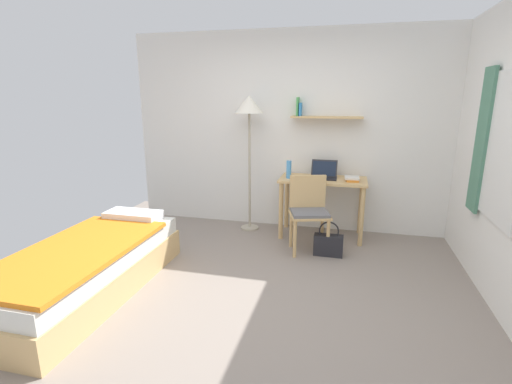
{
  "coord_description": "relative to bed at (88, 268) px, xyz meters",
  "views": [
    {
      "loc": [
        0.74,
        -2.96,
        1.77
      ],
      "look_at": [
        -0.12,
        0.51,
        0.85
      ],
      "focal_mm": 26.29,
      "sensor_mm": 36.0,
      "label": 1
    }
  ],
  "objects": [
    {
      "name": "ground_plane",
      "position": [
        1.52,
        0.28,
        -0.24
      ],
      "size": [
        5.28,
        5.28,
        0.0
      ],
      "primitive_type": "plane",
      "color": "gray"
    },
    {
      "name": "handbag",
      "position": [
        2.1,
        1.37,
        -0.1
      ],
      "size": [
        0.33,
        0.12,
        0.41
      ],
      "color": "#232328",
      "rests_on": "ground_plane"
    },
    {
      "name": "standing_lamp",
      "position": [
        1.0,
        2.02,
        1.32
      ],
      "size": [
        0.36,
        0.36,
        1.78
      ],
      "color": "#B2A893",
      "rests_on": "ground_plane"
    },
    {
      "name": "wall_back",
      "position": [
        1.52,
        2.3,
        1.06
      ],
      "size": [
        4.4,
        0.27,
        2.6
      ],
      "color": "white",
      "rests_on": "ground_plane"
    },
    {
      "name": "desk_chair",
      "position": [
        1.85,
        1.48,
        0.26
      ],
      "size": [
        0.53,
        0.49,
        0.88
      ],
      "color": "tan",
      "rests_on": "ground_plane"
    },
    {
      "name": "laptop",
      "position": [
        1.97,
        2.03,
        0.58
      ],
      "size": [
        0.33,
        0.24,
        0.22
      ],
      "color": "black",
      "rests_on": "desk"
    },
    {
      "name": "desk",
      "position": [
        1.97,
        1.98,
        0.38
      ],
      "size": [
        1.08,
        0.54,
        0.76
      ],
      "color": "tan",
      "rests_on": "ground_plane"
    },
    {
      "name": "book_stack",
      "position": [
        2.32,
        1.95,
        0.55
      ],
      "size": [
        0.18,
        0.23,
        0.05
      ],
      "color": "orange",
      "rests_on": "desk"
    },
    {
      "name": "water_bottle",
      "position": [
        1.54,
        1.9,
        0.63
      ],
      "size": [
        0.06,
        0.06,
        0.22
      ],
      "primitive_type": "cylinder",
      "color": "#4C99DB",
      "rests_on": "desk"
    },
    {
      "name": "bed",
      "position": [
        0.0,
        0.0,
        0.0
      ],
      "size": [
        0.87,
        2.07,
        0.54
      ],
      "color": "tan",
      "rests_on": "ground_plane"
    }
  ]
}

